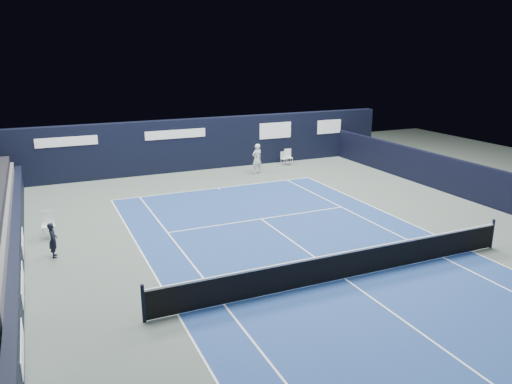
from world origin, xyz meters
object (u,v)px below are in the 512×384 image
(folding_chair_back_b, at_px, (284,157))
(line_judge_chair, at_px, (48,223))
(tennis_player, at_px, (257,159))
(folding_chair_back_a, at_px, (288,154))
(tennis_net, at_px, (345,264))

(folding_chair_back_b, height_order, line_judge_chair, line_judge_chair)
(folding_chair_back_b, xyz_separation_m, line_judge_chair, (-14.19, -7.64, 0.13))
(folding_chair_back_b, bearing_deg, tennis_player, -164.23)
(folding_chair_back_a, relative_size, folding_chair_back_b, 1.21)
(folding_chair_back_b, bearing_deg, line_judge_chair, -164.85)
(folding_chair_back_b, distance_m, tennis_net, 16.50)
(tennis_player, bearing_deg, line_judge_chair, -151.83)
(folding_chair_back_a, xyz_separation_m, line_judge_chair, (-14.45, -7.56, -0.07))
(folding_chair_back_b, bearing_deg, folding_chair_back_a, -30.20)
(folding_chair_back_b, relative_size, tennis_net, 0.07)
(folding_chair_back_b, xyz_separation_m, tennis_player, (-2.48, -1.37, 0.40))
(folding_chair_back_a, height_order, line_judge_chair, line_judge_chair)
(folding_chair_back_a, distance_m, folding_chair_back_b, 0.33)
(tennis_net, bearing_deg, folding_chair_back_a, 68.67)
(folding_chair_back_b, distance_m, line_judge_chair, 16.12)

